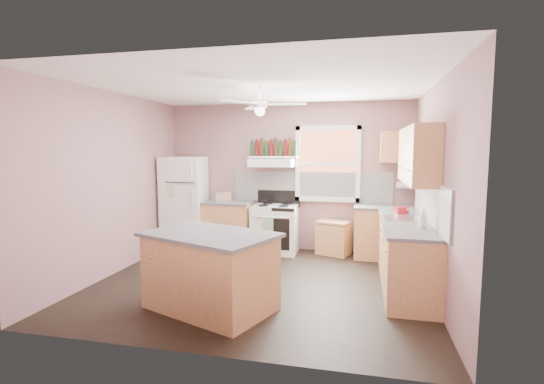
% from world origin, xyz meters
% --- Properties ---
extents(floor, '(4.50, 4.50, 0.00)m').
position_xyz_m(floor, '(0.00, 0.00, 0.00)').
color(floor, black).
rests_on(floor, ground).
extents(ceiling, '(4.50, 4.50, 0.00)m').
position_xyz_m(ceiling, '(0.00, 0.00, 2.70)').
color(ceiling, white).
rests_on(ceiling, ground).
extents(wall_back, '(4.50, 0.05, 2.70)m').
position_xyz_m(wall_back, '(0.00, 2.02, 1.35)').
color(wall_back, '#8B6465').
rests_on(wall_back, ground).
extents(wall_right, '(0.05, 4.00, 2.70)m').
position_xyz_m(wall_right, '(2.27, 0.00, 1.35)').
color(wall_right, '#8B6465').
rests_on(wall_right, ground).
extents(wall_left, '(0.05, 4.00, 2.70)m').
position_xyz_m(wall_left, '(-2.27, 0.00, 1.35)').
color(wall_left, '#8B6465').
rests_on(wall_left, ground).
extents(backsplash_back, '(2.90, 0.03, 0.55)m').
position_xyz_m(backsplash_back, '(0.45, 1.99, 1.18)').
color(backsplash_back, white).
rests_on(backsplash_back, wall_back).
extents(backsplash_right, '(0.03, 2.60, 0.55)m').
position_xyz_m(backsplash_right, '(2.23, 0.30, 1.18)').
color(backsplash_right, white).
rests_on(backsplash_right, wall_right).
extents(window_view, '(1.00, 0.02, 1.20)m').
position_xyz_m(window_view, '(0.75, 1.98, 1.60)').
color(window_view, brown).
rests_on(window_view, wall_back).
extents(window_frame, '(1.16, 0.07, 1.36)m').
position_xyz_m(window_frame, '(0.75, 1.96, 1.60)').
color(window_frame, white).
rests_on(window_frame, wall_back).
extents(refrigerator, '(0.79, 0.78, 1.72)m').
position_xyz_m(refrigerator, '(-1.87, 1.58, 0.86)').
color(refrigerator, white).
rests_on(refrigerator, floor).
extents(base_cabinet_left, '(0.90, 0.60, 0.86)m').
position_xyz_m(base_cabinet_left, '(-1.06, 1.70, 0.43)').
color(base_cabinet_left, '#A67445').
rests_on(base_cabinet_left, floor).
extents(counter_left, '(0.92, 0.62, 0.04)m').
position_xyz_m(counter_left, '(-1.06, 1.70, 0.88)').
color(counter_left, '#515154').
rests_on(counter_left, base_cabinet_left).
extents(toaster, '(0.32, 0.26, 0.18)m').
position_xyz_m(toaster, '(-1.13, 1.67, 0.99)').
color(toaster, silver).
rests_on(toaster, counter_left).
extents(stove, '(0.80, 0.65, 0.86)m').
position_xyz_m(stove, '(-0.15, 1.67, 0.43)').
color(stove, white).
rests_on(stove, floor).
extents(range_hood, '(0.78, 0.50, 0.14)m').
position_xyz_m(range_hood, '(-0.23, 1.75, 1.62)').
color(range_hood, white).
rests_on(range_hood, wall_back).
extents(bottle_shelf, '(0.90, 0.26, 0.03)m').
position_xyz_m(bottle_shelf, '(-0.23, 1.87, 1.72)').
color(bottle_shelf, white).
rests_on(bottle_shelf, range_hood).
extents(cart, '(0.64, 0.53, 0.55)m').
position_xyz_m(cart, '(0.89, 1.75, 0.27)').
color(cart, '#A67445').
rests_on(cart, floor).
extents(base_cabinet_corner, '(1.00, 0.60, 0.86)m').
position_xyz_m(base_cabinet_corner, '(1.75, 1.70, 0.43)').
color(base_cabinet_corner, '#A67445').
rests_on(base_cabinet_corner, floor).
extents(base_cabinet_right, '(0.60, 2.20, 0.86)m').
position_xyz_m(base_cabinet_right, '(1.95, 0.30, 0.43)').
color(base_cabinet_right, '#A67445').
rests_on(base_cabinet_right, floor).
extents(counter_corner, '(1.02, 0.62, 0.04)m').
position_xyz_m(counter_corner, '(1.75, 1.70, 0.88)').
color(counter_corner, '#515154').
rests_on(counter_corner, base_cabinet_corner).
extents(counter_right, '(0.62, 2.22, 0.04)m').
position_xyz_m(counter_right, '(1.94, 0.30, 0.88)').
color(counter_right, '#515154').
rests_on(counter_right, base_cabinet_right).
extents(sink, '(0.55, 0.45, 0.03)m').
position_xyz_m(sink, '(1.94, 0.50, 0.90)').
color(sink, silver).
rests_on(sink, counter_right).
extents(faucet, '(0.03, 0.03, 0.14)m').
position_xyz_m(faucet, '(2.10, 0.50, 0.97)').
color(faucet, silver).
rests_on(faucet, sink).
extents(upper_cabinet_right, '(0.33, 1.80, 0.76)m').
position_xyz_m(upper_cabinet_right, '(2.08, 0.50, 1.78)').
color(upper_cabinet_right, '#A67445').
rests_on(upper_cabinet_right, wall_right).
extents(upper_cabinet_corner, '(0.60, 0.33, 0.52)m').
position_xyz_m(upper_cabinet_corner, '(1.95, 1.83, 1.90)').
color(upper_cabinet_corner, '#A67445').
rests_on(upper_cabinet_corner, wall_back).
extents(paper_towel, '(0.26, 0.12, 0.12)m').
position_xyz_m(paper_towel, '(2.07, 1.86, 1.25)').
color(paper_towel, white).
rests_on(paper_towel, wall_back).
extents(island, '(1.61, 1.32, 0.86)m').
position_xyz_m(island, '(-0.34, -0.99, 0.43)').
color(island, '#A67445').
rests_on(island, floor).
extents(island_top, '(1.72, 1.43, 0.04)m').
position_xyz_m(island_top, '(-0.34, -0.99, 0.88)').
color(island_top, '#515154').
rests_on(island_top, island).
extents(ceiling_fan_hub, '(0.20, 0.20, 0.08)m').
position_xyz_m(ceiling_fan_hub, '(0.00, 0.00, 2.45)').
color(ceiling_fan_hub, white).
rests_on(ceiling_fan_hub, ceiling).
extents(soap_bottle, '(0.10, 0.10, 0.25)m').
position_xyz_m(soap_bottle, '(2.09, -0.15, 1.02)').
color(soap_bottle, silver).
rests_on(soap_bottle, counter_right).
extents(red_caddy, '(0.21, 0.18, 0.10)m').
position_xyz_m(red_caddy, '(1.94, 0.96, 0.95)').
color(red_caddy, '#A70E18').
rests_on(red_caddy, counter_right).
extents(wine_bottles, '(0.86, 0.06, 0.31)m').
position_xyz_m(wine_bottles, '(-0.23, 1.87, 1.88)').
color(wine_bottles, '#143819').
rests_on(wine_bottles, bottle_shelf).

